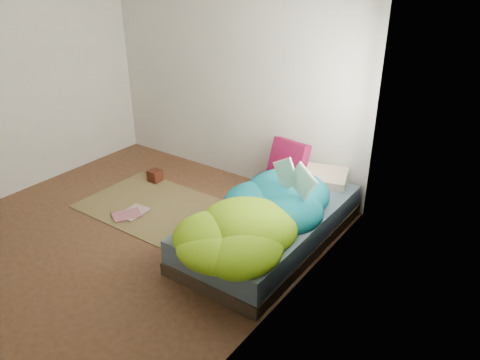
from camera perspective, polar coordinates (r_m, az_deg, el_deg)
name	(u,v)px	position (r m, az deg, el deg)	size (l,w,h in m)	color
ground	(128,234)	(4.82, -13.47, -6.45)	(3.50, 3.50, 0.00)	#462C1B
room_walls	(110,71)	(4.19, -15.62, 12.63)	(3.54, 3.54, 2.62)	beige
bed	(271,226)	(4.51, 3.78, -5.65)	(1.00, 2.00, 0.34)	#362E1D
duvet	(259,204)	(4.17, 2.32, -2.97)	(0.96, 1.84, 0.34)	#074E6C
rug	(156,207)	(5.23, -10.15, -3.29)	(1.60, 1.10, 0.01)	brown
pillow_floral	(321,177)	(4.99, 9.88, 0.34)	(0.53, 0.33, 0.12)	white
pillow_magenta	(288,160)	(4.99, 5.92, 2.48)	(0.41, 0.13, 0.41)	#53051A
open_book	(294,168)	(4.18, 6.60, 1.50)	(0.42, 0.09, 0.26)	#347E29
wooden_box	(155,176)	(5.78, -10.34, 0.54)	(0.14, 0.14, 0.14)	#3D120D
floor_book_a	(126,210)	(5.21, -13.76, -3.56)	(0.23, 0.31, 0.02)	silver
floor_book_b	(124,211)	(5.19, -13.95, -3.67)	(0.21, 0.29, 0.03)	#C6727F
floor_book_c	(175,239)	(4.61, -7.91, -7.16)	(0.23, 0.32, 0.02)	tan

